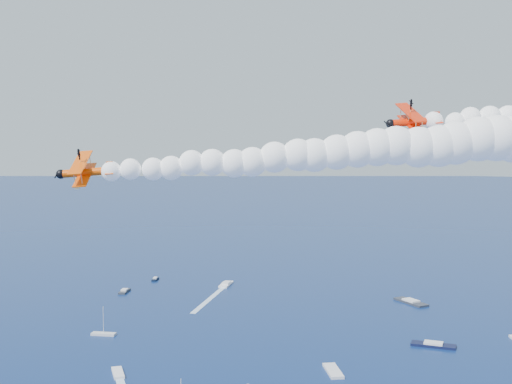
% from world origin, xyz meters
% --- Properties ---
extents(biplane_lead, '(10.83, 11.95, 8.01)m').
position_xyz_m(biplane_lead, '(18.74, 41.06, 60.44)').
color(biplane_lead, red).
extents(biplane_trail, '(10.33, 11.60, 7.83)m').
position_xyz_m(biplane_trail, '(-18.62, 19.27, 53.97)').
color(biplane_trail, '#FD5205').
extents(smoke_trail_trail, '(60.07, 46.03, 10.53)m').
position_xyz_m(smoke_trail_trail, '(7.99, 30.81, 56.17)').
color(smoke_trail_trail, white).
extents(spectator_boats, '(222.79, 161.33, 0.70)m').
position_xyz_m(spectator_boats, '(2.17, 119.93, 0.35)').
color(spectator_boats, black).
rests_on(spectator_boats, ground).
extents(boat_wakes, '(211.92, 128.11, 0.04)m').
position_xyz_m(boat_wakes, '(14.61, 117.19, 0.03)').
color(boat_wakes, white).
rests_on(boat_wakes, ground).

